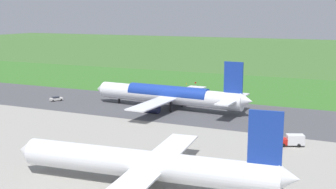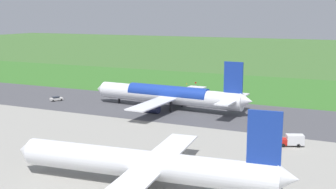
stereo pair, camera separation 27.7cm
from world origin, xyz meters
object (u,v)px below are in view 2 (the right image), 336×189
(airliner_parked_mid, at_px, (146,164))
(service_car_followme, at_px, (56,99))
(airliner_main, at_px, (169,95))
(traffic_cone_orange, at_px, (187,84))
(service_truck_baggage, at_px, (292,140))
(no_stopping_sign, at_px, (196,85))

(airliner_parked_mid, bearing_deg, service_car_followme, -40.78)
(airliner_main, distance_m, traffic_cone_orange, 48.06)
(service_truck_baggage, height_order, no_stopping_sign, no_stopping_sign)
(service_truck_baggage, bearing_deg, traffic_cone_orange, -52.56)
(airliner_parked_mid, bearing_deg, airliner_main, -69.34)
(traffic_cone_orange, bearing_deg, no_stopping_sign, 130.20)
(service_car_followme, xyz_separation_m, traffic_cone_orange, (-27.31, -50.93, -0.57))
(traffic_cone_orange, bearing_deg, service_car_followme, 61.80)
(no_stopping_sign, bearing_deg, service_truck_baggage, 127.05)
(service_truck_baggage, distance_m, no_stopping_sign, 77.30)
(airliner_main, height_order, service_truck_baggage, airliner_main)
(airliner_main, bearing_deg, airliner_parked_mid, 110.66)
(airliner_parked_mid, relative_size, no_stopping_sign, 18.99)
(service_car_followme, bearing_deg, no_stopping_sign, -129.12)
(service_car_followme, bearing_deg, airliner_parked_mid, 139.22)
(airliner_parked_mid, xyz_separation_m, no_stopping_sign, (27.47, -95.87, -2.48))
(airliner_parked_mid, distance_m, service_truck_baggage, 39.25)
(airliner_parked_mid, relative_size, service_truck_baggage, 8.22)
(service_truck_baggage, bearing_deg, airliner_main, -30.35)
(airliner_main, relative_size, service_truck_baggage, 8.70)
(traffic_cone_orange, bearing_deg, airliner_parked_mid, 108.37)
(no_stopping_sign, xyz_separation_m, traffic_cone_orange, (7.19, -8.51, -1.32))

